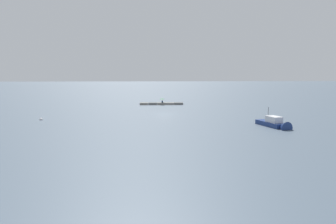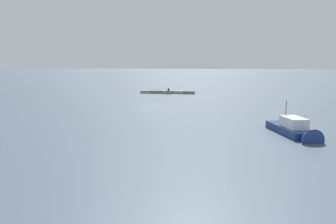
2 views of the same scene
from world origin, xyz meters
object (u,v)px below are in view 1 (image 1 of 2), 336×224
object	(u,v)px
motorboat_navy_near	(275,125)
mooring_buoy_near	(41,120)
umbrella_open_green	(162,99)
person_seated_blue_left	(162,102)

from	to	relation	value
motorboat_navy_near	mooring_buoy_near	distance (m)	46.16
umbrella_open_green	mooring_buoy_near	bearing A→B (deg)	48.21
person_seated_blue_left	motorboat_navy_near	distance (m)	44.08
person_seated_blue_left	motorboat_navy_near	world-z (taller)	motorboat_navy_near
person_seated_blue_left	mooring_buoy_near	distance (m)	38.97
person_seated_blue_left	umbrella_open_green	bearing A→B (deg)	-94.15
umbrella_open_green	mooring_buoy_near	world-z (taller)	umbrella_open_green
umbrella_open_green	mooring_buoy_near	xyz separation A→B (m)	(26.03, 29.13, -1.68)
umbrella_open_green	motorboat_navy_near	size ratio (longest dim) A/B	0.19
person_seated_blue_left	umbrella_open_green	xyz separation A→B (m)	(0.01, -0.15, 0.88)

